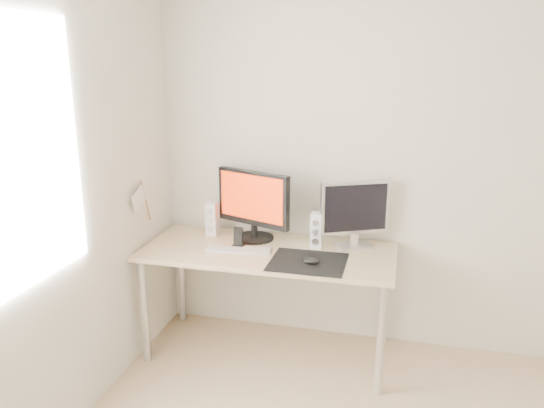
{
  "coord_description": "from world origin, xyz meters",
  "views": [
    {
      "loc": [
        -0.13,
        -1.69,
        1.9
      ],
      "look_at": [
        -0.92,
        1.46,
        1.01
      ],
      "focal_mm": 35.0,
      "sensor_mm": 36.0,
      "label": 1
    }
  ],
  "objects_px": {
    "desk": "(268,261)",
    "main_monitor": "(253,203)",
    "speaker_left": "(212,219)",
    "speaker_right": "(317,230)",
    "mouse": "(310,261)",
    "second_monitor": "(355,211)",
    "phone_dock": "(238,241)",
    "keyboard": "(239,250)"
  },
  "relations": [
    {
      "from": "main_monitor",
      "to": "keyboard",
      "type": "bearing_deg",
      "value": -97.01
    },
    {
      "from": "desk",
      "to": "speaker_right",
      "type": "distance_m",
      "value": 0.37
    },
    {
      "from": "keyboard",
      "to": "phone_dock",
      "type": "bearing_deg",
      "value": 108.22
    },
    {
      "from": "main_monitor",
      "to": "second_monitor",
      "type": "bearing_deg",
      "value": 1.26
    },
    {
      "from": "second_monitor",
      "to": "speaker_left",
      "type": "relative_size",
      "value": 1.89
    },
    {
      "from": "speaker_left",
      "to": "keyboard",
      "type": "relative_size",
      "value": 0.53
    },
    {
      "from": "speaker_left",
      "to": "keyboard",
      "type": "height_order",
      "value": "speaker_left"
    },
    {
      "from": "phone_dock",
      "to": "mouse",
      "type": "bearing_deg",
      "value": -19.25
    },
    {
      "from": "desk",
      "to": "phone_dock",
      "type": "distance_m",
      "value": 0.23
    },
    {
      "from": "mouse",
      "to": "keyboard",
      "type": "xyz_separation_m",
      "value": [
        -0.48,
        0.11,
        -0.01
      ]
    },
    {
      "from": "phone_dock",
      "to": "keyboard",
      "type": "bearing_deg",
      "value": -71.78
    },
    {
      "from": "mouse",
      "to": "speaker_left",
      "type": "bearing_deg",
      "value": 153.31
    },
    {
      "from": "second_monitor",
      "to": "keyboard",
      "type": "xyz_separation_m",
      "value": [
        -0.69,
        -0.26,
        -0.23
      ]
    },
    {
      "from": "keyboard",
      "to": "desk",
      "type": "bearing_deg",
      "value": 24.0
    },
    {
      "from": "desk",
      "to": "keyboard",
      "type": "bearing_deg",
      "value": -156.0
    },
    {
      "from": "second_monitor",
      "to": "keyboard",
      "type": "bearing_deg",
      "value": -159.7
    },
    {
      "from": "speaker_left",
      "to": "speaker_right",
      "type": "bearing_deg",
      "value": -6.38
    },
    {
      "from": "main_monitor",
      "to": "speaker_right",
      "type": "distance_m",
      "value": 0.46
    },
    {
      "from": "desk",
      "to": "mouse",
      "type": "bearing_deg",
      "value": -31.03
    },
    {
      "from": "keyboard",
      "to": "phone_dock",
      "type": "relative_size",
      "value": 3.2
    },
    {
      "from": "speaker_left",
      "to": "keyboard",
      "type": "distance_m",
      "value": 0.4
    },
    {
      "from": "second_monitor",
      "to": "phone_dock",
      "type": "relative_size",
      "value": 3.21
    },
    {
      "from": "phone_dock",
      "to": "main_monitor",
      "type": "bearing_deg",
      "value": 73.45
    },
    {
      "from": "desk",
      "to": "speaker_left",
      "type": "distance_m",
      "value": 0.52
    },
    {
      "from": "mouse",
      "to": "speaker_left",
      "type": "height_order",
      "value": "speaker_left"
    },
    {
      "from": "mouse",
      "to": "desk",
      "type": "distance_m",
      "value": 0.37
    },
    {
      "from": "second_monitor",
      "to": "phone_dock",
      "type": "distance_m",
      "value": 0.77
    },
    {
      "from": "speaker_left",
      "to": "mouse",
      "type": "bearing_deg",
      "value": -26.69
    },
    {
      "from": "mouse",
      "to": "second_monitor",
      "type": "bearing_deg",
      "value": 59.52
    },
    {
      "from": "main_monitor",
      "to": "second_monitor",
      "type": "height_order",
      "value": "main_monitor"
    },
    {
      "from": "main_monitor",
      "to": "phone_dock",
      "type": "distance_m",
      "value": 0.28
    },
    {
      "from": "main_monitor",
      "to": "speaker_right",
      "type": "relative_size",
      "value": 2.29
    },
    {
      "from": "mouse",
      "to": "keyboard",
      "type": "height_order",
      "value": "mouse"
    },
    {
      "from": "keyboard",
      "to": "second_monitor",
      "type": "bearing_deg",
      "value": 20.3
    },
    {
      "from": "mouse",
      "to": "desk",
      "type": "height_order",
      "value": "mouse"
    },
    {
      "from": "desk",
      "to": "second_monitor",
      "type": "distance_m",
      "value": 0.64
    },
    {
      "from": "mouse",
      "to": "main_monitor",
      "type": "height_order",
      "value": "main_monitor"
    },
    {
      "from": "speaker_left",
      "to": "desk",
      "type": "bearing_deg",
      "value": -23.48
    },
    {
      "from": "second_monitor",
      "to": "keyboard",
      "type": "distance_m",
      "value": 0.77
    },
    {
      "from": "desk",
      "to": "main_monitor",
      "type": "bearing_deg",
      "value": 130.8
    },
    {
      "from": "desk",
      "to": "main_monitor",
      "type": "relative_size",
      "value": 3.03
    },
    {
      "from": "desk",
      "to": "main_monitor",
      "type": "height_order",
      "value": "main_monitor"
    }
  ]
}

